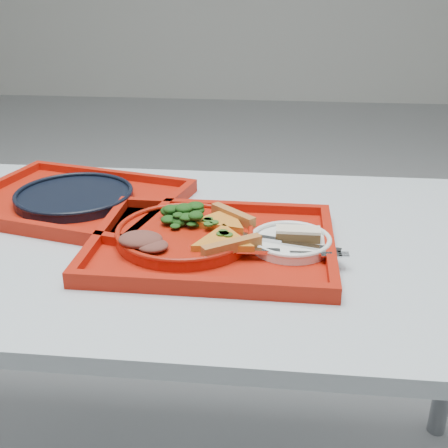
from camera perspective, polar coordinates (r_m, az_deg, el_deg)
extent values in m
cube|color=#B4C0CA|center=(1.14, -6.46, -1.71)|extent=(1.60, 0.80, 0.03)
cube|color=#A51708|center=(1.06, -1.14, -2.26)|extent=(0.45, 0.35, 0.01)
cube|color=#A51708|center=(1.30, -14.89, 2.08)|extent=(0.52, 0.44, 0.01)
cylinder|color=#A71A0B|center=(1.07, -4.01, -1.16)|extent=(0.26, 0.26, 0.02)
cylinder|color=white|center=(1.05, 6.76, -1.98)|extent=(0.15, 0.15, 0.01)
cylinder|color=black|center=(1.30, -14.95, 2.65)|extent=(0.26, 0.26, 0.02)
ellipsoid|color=black|center=(1.09, -4.42, 1.06)|extent=(0.08, 0.07, 0.04)
ellipsoid|color=brown|center=(1.01, -8.47, -1.56)|extent=(0.08, 0.06, 0.02)
cube|color=#492F18|center=(1.04, 7.51, -1.14)|extent=(0.08, 0.03, 0.02)
cube|color=beige|center=(1.04, 7.54, -0.57)|extent=(0.08, 0.03, 0.01)
cube|color=silver|center=(1.03, 6.75, -1.85)|extent=(0.18, 0.06, 0.01)
cube|color=silver|center=(0.99, 6.56, -2.83)|extent=(0.19, 0.03, 0.01)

